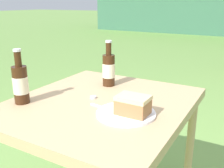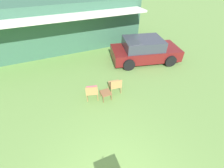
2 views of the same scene
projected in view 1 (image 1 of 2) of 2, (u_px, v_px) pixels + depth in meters
The scene contains 6 objects.
patio_table at pixel (101, 117), 1.15m from camera, with size 0.72×0.81×0.70m.
cake_on_plate at pixel (130, 108), 0.98m from camera, with size 0.23×0.23×0.08m.
cola_bottle_near at pixel (109, 69), 1.32m from camera, with size 0.06×0.06×0.23m.
cola_bottle_far at pixel (20, 83), 1.09m from camera, with size 0.06×0.06×0.23m.
fork at pixel (110, 110), 1.03m from camera, with size 0.20×0.04×0.01m.
loose_bottle_cap at pixel (93, 97), 1.16m from camera, with size 0.03×0.03×0.01m.
Camera 1 is at (0.57, -0.89, 1.11)m, focal length 42.00 mm.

